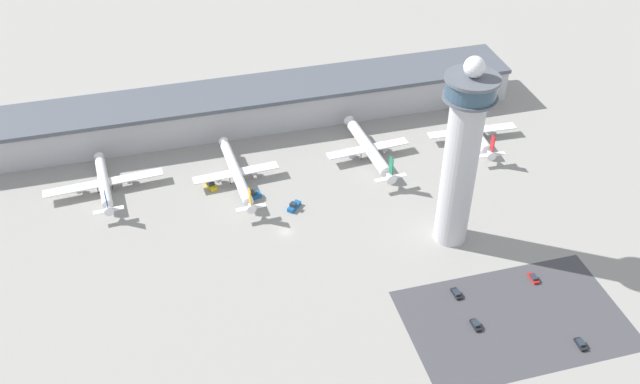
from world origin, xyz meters
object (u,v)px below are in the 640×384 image
car_blue_compact (456,293)px  car_navy_sedan (533,278)px  control_tower (462,154)px  airplane_gate_charlie (369,148)px  airplane_gate_delta (473,131)px  car_maroon_suv (476,325)px  service_truck_fuel (252,196)px  service_truck_baggage (210,185)px  car_yellow_taxi (581,344)px  service_truck_catering (294,206)px  airplane_gate_alpha (104,183)px  airplane_gate_bravo (236,173)px

car_blue_compact → car_navy_sedan: (25.68, -0.06, 0.02)m
control_tower → airplane_gate_charlie: size_ratio=1.55×
car_blue_compact → control_tower: bearing=71.5°
airplane_gate_delta → car_maroon_suv: size_ratio=8.06×
service_truck_fuel → service_truck_baggage: size_ratio=1.00×
car_blue_compact → car_yellow_taxi: (25.82, -27.10, 0.03)m
car_yellow_taxi → service_truck_fuel: bearing=130.8°
control_tower → service_truck_catering: bearing=149.1°
service_truck_baggage → airplane_gate_charlie: bearing=2.3°
car_blue_compact → car_navy_sedan: bearing=-0.1°
control_tower → airplane_gate_alpha: (-109.47, 54.51, -29.65)m
service_truck_fuel → car_yellow_taxi: bearing=-49.2°
airplane_gate_delta → service_truck_baggage: size_ratio=5.08×
airplane_gate_bravo → service_truck_catering: (16.60, -19.64, -3.44)m
control_tower → service_truck_fuel: control_tower is taller
airplane_gate_bravo → car_yellow_taxi: bearing=-51.1°
airplane_gate_bravo → car_navy_sedan: size_ratio=9.38×
control_tower → service_truck_fuel: bearing=148.2°
airplane_gate_bravo → service_truck_fuel: 11.56m
airplane_gate_alpha → airplane_gate_bravo: size_ratio=0.95×
control_tower → airplane_gate_alpha: bearing=153.5°
airplane_gate_alpha → car_yellow_taxi: 165.84m
airplane_gate_alpha → service_truck_fuel: airplane_gate_alpha is taller
car_yellow_taxi → car_blue_compact: bearing=133.6°
service_truck_baggage → airplane_gate_alpha: bearing=169.3°
airplane_gate_charlie → airplane_gate_alpha: bearing=177.4°
airplane_gate_delta → airplane_gate_alpha: bearing=178.8°
control_tower → service_truck_baggage: bearing=146.8°
service_truck_catering → service_truck_baggage: service_truck_catering is taller
airplane_gate_bravo → car_blue_compact: bearing=-53.1°
airplane_gate_delta → service_truck_baggage: (-104.46, -4.07, -3.13)m
airplane_gate_bravo → airplane_gate_delta: (94.73, 4.24, -0.39)m
airplane_gate_charlie → service_truck_baggage: 60.97m
service_truck_catering → service_truck_fuel: (-13.14, 9.11, 0.16)m
control_tower → airplane_gate_alpha: size_ratio=1.57×
airplane_gate_alpha → airplane_gate_delta: airplane_gate_delta is taller
service_truck_catering → car_maroon_suv: bearing=-59.9°
airplane_gate_alpha → service_truck_baggage: bearing=-10.7°
service_truck_catering → service_truck_fuel: 15.99m
airplane_gate_charlie → service_truck_catering: bearing=-147.2°
control_tower → car_maroon_suv: 51.07m
car_maroon_suv → car_navy_sedan: bearing=27.1°
service_truck_baggage → car_yellow_taxi: service_truck_baggage is taller
airplane_gate_bravo → control_tower: bearing=-37.0°
service_truck_fuel → car_navy_sedan: (76.76, -62.05, -0.54)m
car_navy_sedan → airplane_gate_bravo: bearing=137.9°
airplane_gate_delta → car_navy_sedan: size_ratio=7.82×
service_truck_catering → car_navy_sedan: bearing=-39.8°
airplane_gate_bravo → airplane_gate_charlie: size_ratio=1.04×
airplane_gate_charlie → airplane_gate_delta: (43.64, 1.62, -0.36)m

